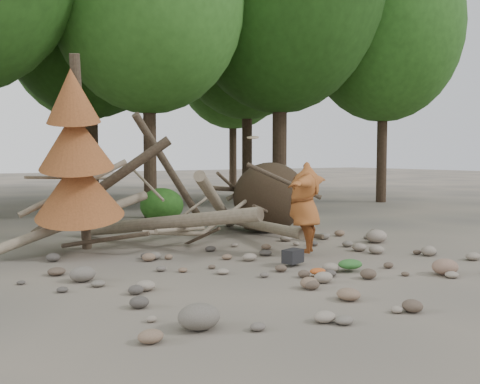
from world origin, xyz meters
TOP-DOWN VIEW (x-y plane):
  - ground at (0.00, 0.00)m, footprint 120.00×120.00m
  - deadfall_pile at (2.02, 4.24)m, footprint 8.55×5.24m
  - dead_conifer at (-3.12, 3.37)m, footprint 2.06×2.16m
  - bush_mid at (0.80, 7.80)m, footprint 1.40×1.40m
  - bush_right at (5.00, 7.00)m, footprint 2.00×2.00m
  - frisbee_thrower at (1.05, 0.85)m, footprint 2.36×1.92m
  - backpack at (0.20, 0.17)m, footprint 0.46×0.37m
  - cloth_green at (0.80, -0.82)m, footprint 0.48×0.40m
  - cloth_orange at (-0.02, -0.84)m, footprint 0.31×0.25m
  - boulder_front_left at (-3.17, -2.25)m, footprint 0.55×0.49m
  - boulder_front_right at (2.07, -1.95)m, footprint 0.50×0.45m
  - boulder_mid_right at (3.69, 1.26)m, footprint 0.55×0.49m
  - boulder_mid_left at (-3.68, 1.08)m, footprint 0.44×0.40m

SIDE VIEW (x-z plane):
  - ground at x=0.00m, z-range 0.00..0.00m
  - cloth_orange at x=-0.02m, z-range 0.00..0.11m
  - cloth_green at x=0.80m, z-range 0.00..0.18m
  - boulder_mid_left at x=-3.68m, z-range 0.00..0.27m
  - backpack at x=0.20m, z-range 0.00..0.27m
  - boulder_front_right at x=2.07m, z-range 0.00..0.30m
  - boulder_mid_right at x=3.69m, z-range 0.00..0.33m
  - boulder_front_left at x=-3.17m, z-range 0.00..0.33m
  - bush_mid at x=0.80m, z-range 0.00..1.12m
  - bush_right at x=5.00m, z-range 0.00..1.60m
  - deadfall_pile at x=2.02m, z-range -0.70..2.60m
  - frisbee_thrower at x=1.05m, z-range -0.20..2.32m
  - dead_conifer at x=-3.12m, z-range -0.06..4.29m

